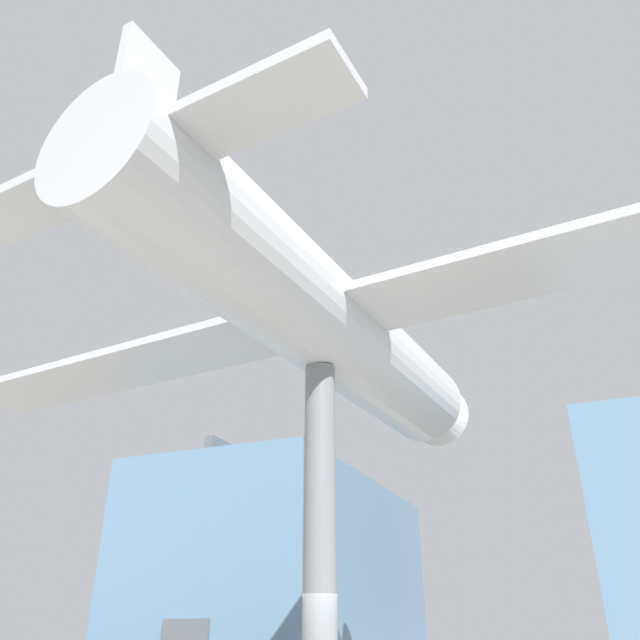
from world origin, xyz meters
name	(u,v)px	position (x,y,z in m)	size (l,w,h in m)	color
glass_pavilion_left	(289,578)	(-8.61, 16.79, 4.07)	(8.40, 15.87, 8.72)	slate
support_pylon_central	(320,542)	(0.00, 0.00, 3.34)	(0.60, 0.60, 6.68)	slate
suspended_airplane	(326,325)	(0.03, 0.28, 7.77)	(21.49, 14.08, 3.49)	#B2B7BC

